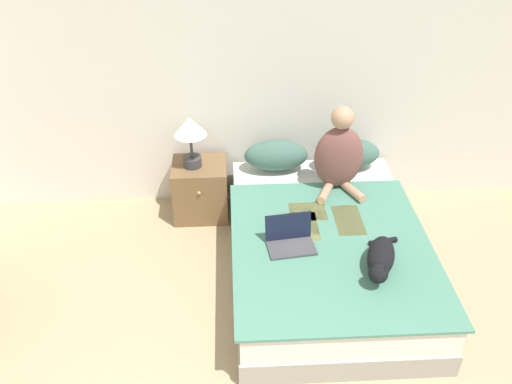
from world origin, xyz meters
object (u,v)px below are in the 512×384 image
laptop_open (290,240)px  table_lamp (190,132)px  nightstand (201,190)px  bed (325,251)px  pillow_near (276,155)px  pillow_far (348,153)px  person_sitting (339,155)px  cat_tabby (381,258)px

laptop_open → table_lamp: table_lamp is taller
laptop_open → table_lamp: size_ratio=0.79×
nightstand → table_lamp: bearing=-169.3°
bed → table_lamp: 1.49m
pillow_near → nightstand: bearing=-175.8°
pillow_far → laptop_open: bearing=-120.1°
pillow_near → person_sitting: bearing=-32.5°
person_sitting → bed: bearing=-106.1°
pillow_far → cat_tabby: (-0.04, -1.36, -0.04)m
pillow_far → person_sitting: bearing=-115.8°
bed → pillow_near: size_ratio=3.77×
bed → nightstand: (-1.00, 0.85, 0.05)m
person_sitting → nightstand: bearing=167.4°
pillow_far → laptop_open: size_ratio=1.53×
person_sitting → laptop_open: person_sitting is taller
bed → table_lamp: size_ratio=4.55×
cat_tabby → nightstand: 1.85m
laptop_open → cat_tabby: bearing=-33.1°
person_sitting → cat_tabby: bearing=-84.0°
cat_tabby → person_sitting: bearing=-154.6°
bed → cat_tabby: cat_tabby is taller
laptop_open → pillow_far: bearing=52.8°
pillow_far → cat_tabby: pillow_far is taller
pillow_near → nightstand: size_ratio=1.09×
bed → table_lamp: table_lamp is taller
pillow_near → nightstand: 0.75m
bed → person_sitting: person_sitting is taller
person_sitting → cat_tabby: 1.08m
nightstand → pillow_near: bearing=4.2°
table_lamp → cat_tabby: bearing=-44.4°
person_sitting → laptop_open: (-0.48, -0.77, -0.26)m
pillow_far → pillow_near: bearing=180.0°
laptop_open → table_lamp: 1.32m
cat_tabby → laptop_open: bearing=-96.7°
pillow_far → laptop_open: 1.25m
pillow_far → person_sitting: 0.39m
cat_tabby → laptop_open: laptop_open is taller
cat_tabby → table_lamp: bearing=-115.0°
cat_tabby → laptop_open: size_ratio=1.50×
nightstand → cat_tabby: bearing=-45.8°
person_sitting → pillow_far: bearing=64.2°
laptop_open → nightstand: 1.26m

